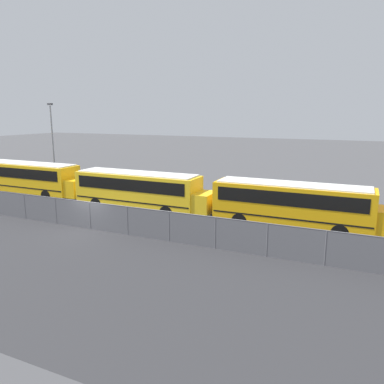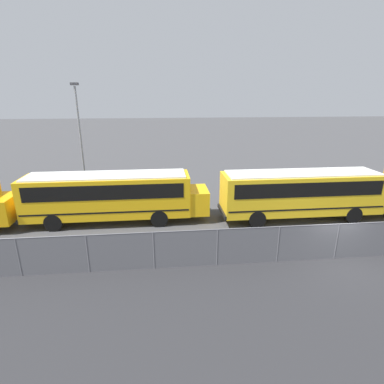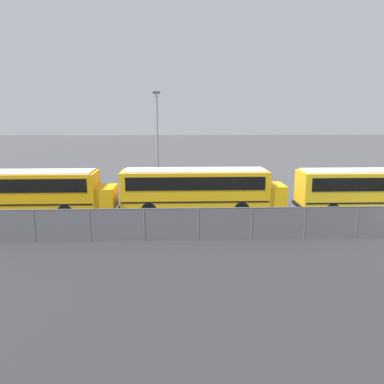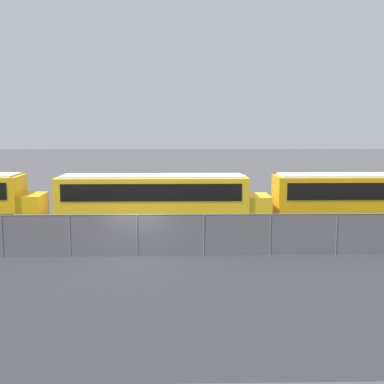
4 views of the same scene
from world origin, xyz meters
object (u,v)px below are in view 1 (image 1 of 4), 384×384
at_px(light_pole, 53,140).
at_px(school_bus_2, 31,177).
at_px(school_bus_3, 140,189).
at_px(school_bus_4, 295,203).

bearing_deg(light_pole, school_bus_2, -63.14).
distance_m(school_bus_3, school_bus_4, 11.93).
distance_m(school_bus_2, school_bus_4, 24.40).
bearing_deg(school_bus_4, school_bus_2, 178.88).
xyz_separation_m(school_bus_2, school_bus_3, (12.47, -0.70, 0.00)).
bearing_deg(light_pole, school_bus_3, -24.08).
height_order(school_bus_3, light_pole, light_pole).
bearing_deg(school_bus_3, school_bus_2, 176.80).
relative_size(school_bus_2, light_pole, 1.32).
bearing_deg(school_bus_3, school_bus_4, 1.06).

